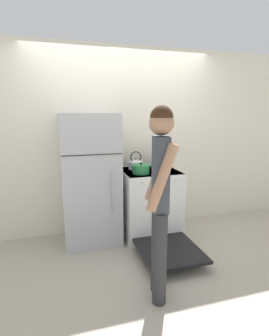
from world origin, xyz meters
TOP-DOWN VIEW (x-y plane):
  - ground_plane at (0.00, 0.00)m, footprint 14.00×14.00m
  - wall_back at (0.00, 0.03)m, footprint 10.00×0.06m
  - refrigerator at (-0.49, -0.30)m, footprint 0.71×0.63m
  - stove_range at (0.30, -0.38)m, footprint 0.75×1.41m
  - dutch_oven_pot at (0.13, -0.47)m, footprint 0.27×0.23m
  - tea_kettle at (0.15, -0.20)m, footprint 0.25×0.20m
  - utensil_jar at (0.49, -0.20)m, footprint 0.10×0.10m
  - person at (-0.05, -1.58)m, footprint 0.34×0.40m

SIDE VIEW (x-z plane):
  - ground_plane at x=0.00m, z-range 0.00..0.00m
  - stove_range at x=0.30m, z-range 0.00..0.91m
  - refrigerator at x=-0.49m, z-range 0.00..1.66m
  - dutch_oven_pot at x=0.13m, z-range 0.90..1.04m
  - utensil_jar at x=0.49m, z-range 0.84..1.10m
  - tea_kettle at x=0.15m, z-range 0.86..1.11m
  - person at x=-0.05m, z-range 0.12..1.85m
  - wall_back at x=0.00m, z-range 0.00..2.55m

